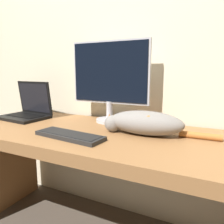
# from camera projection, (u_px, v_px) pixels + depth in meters

# --- Properties ---
(wall_back) EXTENTS (6.40, 0.06, 2.60)m
(wall_back) POSITION_uv_depth(u_px,v_px,m) (127.00, 31.00, 1.45)
(wall_back) COLOR beige
(wall_back) RESTS_ON ground_plane
(desk) EXTENTS (1.72, 0.68, 0.71)m
(desk) POSITION_uv_depth(u_px,v_px,m) (99.00, 154.00, 1.23)
(desk) COLOR olive
(desk) RESTS_ON ground_plane
(monitor) EXTENTS (0.53, 0.17, 0.52)m
(monitor) POSITION_uv_depth(u_px,v_px,m) (110.00, 78.00, 1.38)
(monitor) COLOR #B2B2B7
(monitor) RESTS_ON desk
(laptop) EXTENTS (0.35, 0.27, 0.26)m
(laptop) POSITION_uv_depth(u_px,v_px,m) (27.00, 111.00, 1.55)
(laptop) COLOR black
(laptop) RESTS_ON desk
(external_keyboard) EXTENTS (0.38, 0.16, 0.02)m
(external_keyboard) POSITION_uv_depth(u_px,v_px,m) (69.00, 135.00, 1.09)
(external_keyboard) COLOR black
(external_keyboard) RESTS_ON desk
(cat) EXTENTS (0.59, 0.19, 0.12)m
(cat) POSITION_uv_depth(u_px,v_px,m) (144.00, 122.00, 1.14)
(cat) COLOR gray
(cat) RESTS_ON desk
(small_toy) EXTENTS (0.05, 0.05, 0.05)m
(small_toy) POSITION_uv_depth(u_px,v_px,m) (155.00, 124.00, 1.26)
(small_toy) COLOR red
(small_toy) RESTS_ON desk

